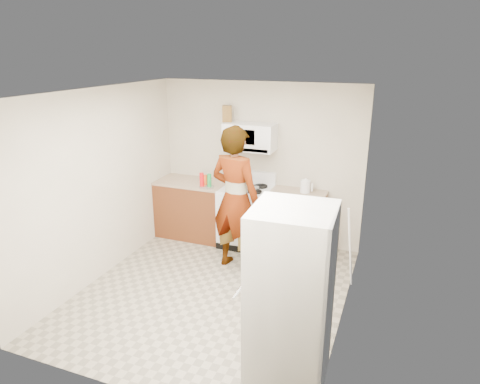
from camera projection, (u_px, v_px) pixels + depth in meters
The scene contains 20 objects.
floor at pixel (214, 292), 5.47m from camera, with size 3.60×3.60×0.00m, color gray.
back_wall at pixel (260, 164), 6.65m from camera, with size 3.20×0.02×2.50m, color beige.
right_wall at pixel (348, 218), 4.53m from camera, with size 0.02×3.60×2.50m, color beige.
cabinet_left at pixel (193, 210), 7.00m from camera, with size 1.12×0.62×0.90m, color brown.
counter_left at pixel (192, 182), 6.85m from camera, with size 1.14×0.64×0.04m, color tan.
cabinet_right at pixel (295, 224), 6.41m from camera, with size 0.80×0.62×0.90m, color brown.
counter_right at pixel (297, 195), 6.26m from camera, with size 0.82×0.64×0.04m, color tan.
gas_range at pixel (247, 215), 6.66m from camera, with size 0.76×0.65×1.13m.
microwave at pixel (250, 137), 6.38m from camera, with size 0.76×0.38×0.40m, color white.
person at pixel (235, 199), 5.79m from camera, with size 0.74×0.48×2.02m, color tan.
fridge at pixel (291, 298), 3.80m from camera, with size 0.70×0.70×1.70m, color #B8B8B4.
kettle at pixel (305, 186), 6.29m from camera, with size 0.15×0.15×0.18m, color white.
jug at pixel (227, 114), 6.45m from camera, with size 0.14×0.14×0.24m, color brown.
saucepan at pixel (241, 181), 6.61m from camera, with size 0.21×0.21×0.12m, color #B0B1B5.
tray at pixel (249, 188), 6.44m from camera, with size 0.25×0.16×0.05m, color white.
bottle_spray at pixel (202, 180), 6.54m from camera, with size 0.06×0.06×0.22m, color red.
bottle_hot_sauce at pixel (205, 181), 6.56m from camera, with size 0.06×0.06×0.18m, color #D24817.
bottle_green_cap at pixel (209, 180), 6.53m from camera, with size 0.06×0.06×0.21m, color green.
pot_lid at pixel (207, 187), 6.54m from camera, with size 0.24×0.24×0.01m, color silver.
broom at pixel (350, 248), 5.36m from camera, with size 0.03×0.03×1.15m, color silver.
Camera 1 is at (2.03, -4.34, 2.95)m, focal length 32.00 mm.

